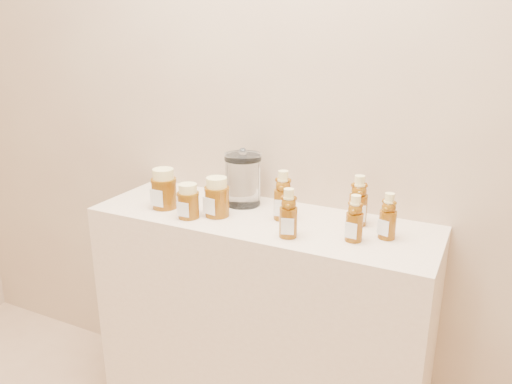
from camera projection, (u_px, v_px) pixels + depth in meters
The scene contains 11 objects.
wall_back at pixel (286, 79), 1.75m from camera, with size 3.50×0.02×2.70m, color tan.
display_table at pixel (260, 330), 1.86m from camera, with size 1.20×0.40×0.90m, color beige.
bear_bottle_back_left at pixel (283, 192), 1.67m from camera, with size 0.07×0.07×0.19m, color #643407, non-canonical shape.
bear_bottle_back_mid at pixel (359, 197), 1.63m from camera, with size 0.06×0.06×0.19m, color #643407, non-canonical shape.
bear_bottle_back_right at pixel (388, 213), 1.52m from camera, with size 0.06×0.06×0.17m, color #643407, non-canonical shape.
bear_bottle_front_left at pixel (288, 210), 1.53m from camera, with size 0.06×0.06×0.18m, color #643407, non-canonical shape.
bear_bottle_front_right at pixel (355, 215), 1.50m from camera, with size 0.06×0.06×0.17m, color #643407, non-canonical shape.
honey_jar_left at pixel (164, 188), 1.79m from camera, with size 0.09×0.09×0.15m, color #643407, non-canonical shape.
honey_jar_back at pixel (217, 197), 1.71m from camera, with size 0.09×0.09×0.14m, color #643407, non-canonical shape.
honey_jar_front at pixel (188, 201), 1.70m from camera, with size 0.08×0.08×0.12m, color #643407, non-canonical shape.
glass_canister at pixel (243, 177), 1.81m from camera, with size 0.14×0.14×0.21m, color white, non-canonical shape.
Camera 1 is at (0.70, 0.11, 1.52)m, focal length 35.00 mm.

